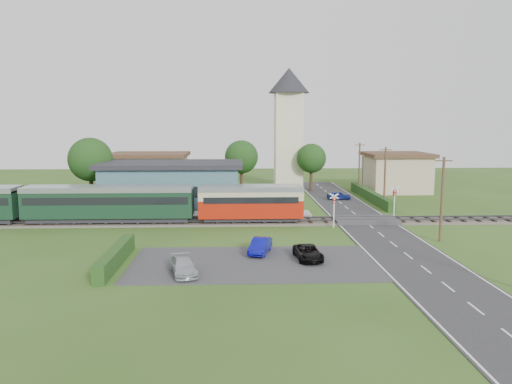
{
  "coord_description": "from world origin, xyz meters",
  "views": [
    {
      "loc": [
        -2.55,
        -45.76,
        9.81
      ],
      "look_at": [
        -0.7,
        4.0,
        2.81
      ],
      "focal_mm": 35.0,
      "sensor_mm": 36.0,
      "label": 1
    }
  ],
  "objects_px": {
    "crossing_signal_near": "(334,205)",
    "crossing_signal_far": "(394,197)",
    "equipment_hut": "(87,202)",
    "house_west": "(150,172)",
    "train": "(76,202)",
    "house_east": "(396,172)",
    "pedestrian_far": "(98,207)",
    "car_park_dark": "(308,253)",
    "car_on_road": "(339,196)",
    "pedestrian_near": "(214,205)",
    "car_park_blue": "(260,246)",
    "church_tower": "(289,119)",
    "car_park_silver": "(183,266)",
    "station_building": "(172,185)"
  },
  "relations": [
    {
      "from": "train",
      "to": "car_on_road",
      "type": "relative_size",
      "value": 14.39
    },
    {
      "from": "church_tower",
      "to": "crossing_signal_near",
      "type": "height_order",
      "value": "church_tower"
    },
    {
      "from": "car_on_road",
      "to": "car_park_silver",
      "type": "xyz_separation_m",
      "value": [
        -16.39,
        -30.88,
        0.05
      ]
    },
    {
      "from": "church_tower",
      "to": "crossing_signal_near",
      "type": "relative_size",
      "value": 5.37
    },
    {
      "from": "station_building",
      "to": "car_park_silver",
      "type": "distance_m",
      "value": 25.88
    },
    {
      "from": "house_west",
      "to": "car_park_dark",
      "type": "relative_size",
      "value": 2.96
    },
    {
      "from": "crossing_signal_far",
      "to": "pedestrian_near",
      "type": "distance_m",
      "value": 18.65
    },
    {
      "from": "station_building",
      "to": "crossing_signal_far",
      "type": "bearing_deg",
      "value": -15.63
    },
    {
      "from": "car_on_road",
      "to": "pedestrian_far",
      "type": "height_order",
      "value": "pedestrian_far"
    },
    {
      "from": "pedestrian_near",
      "to": "car_park_blue",
      "type": "bearing_deg",
      "value": 120.66
    },
    {
      "from": "church_tower",
      "to": "pedestrian_far",
      "type": "relative_size",
      "value": 10.52
    },
    {
      "from": "station_building",
      "to": "train",
      "type": "bearing_deg",
      "value": -131.86
    },
    {
      "from": "equipment_hut",
      "to": "house_east",
      "type": "bearing_deg",
      "value": 26.32
    },
    {
      "from": "house_east",
      "to": "pedestrian_far",
      "type": "relative_size",
      "value": 5.26
    },
    {
      "from": "train",
      "to": "crossing_signal_near",
      "type": "height_order",
      "value": "train"
    },
    {
      "from": "equipment_hut",
      "to": "pedestrian_far",
      "type": "xyz_separation_m",
      "value": [
        1.36,
        -0.74,
        -0.46
      ]
    },
    {
      "from": "car_park_dark",
      "to": "car_on_road",
      "type": "bearing_deg",
      "value": 69.33
    },
    {
      "from": "church_tower",
      "to": "station_building",
      "type": "bearing_deg",
      "value": -131.41
    },
    {
      "from": "crossing_signal_near",
      "to": "crossing_signal_far",
      "type": "bearing_deg",
      "value": 33.69
    },
    {
      "from": "church_tower",
      "to": "car_on_road",
      "type": "bearing_deg",
      "value": -65.45
    },
    {
      "from": "car_park_blue",
      "to": "pedestrian_far",
      "type": "relative_size",
      "value": 2.05
    },
    {
      "from": "equipment_hut",
      "to": "house_west",
      "type": "distance_m",
      "value": 20.05
    },
    {
      "from": "car_park_dark",
      "to": "pedestrian_near",
      "type": "xyz_separation_m",
      "value": [
        -7.47,
        16.49,
        0.74
      ]
    },
    {
      "from": "house_east",
      "to": "train",
      "type": "bearing_deg",
      "value": -149.97
    },
    {
      "from": "equipment_hut",
      "to": "crossing_signal_far",
      "type": "xyz_separation_m",
      "value": [
        31.6,
        -0.81,
        0.39
      ]
    },
    {
      "from": "car_park_silver",
      "to": "church_tower",
      "type": "bearing_deg",
      "value": 60.66
    },
    {
      "from": "crossing_signal_near",
      "to": "pedestrian_far",
      "type": "distance_m",
      "value": 23.56
    },
    {
      "from": "station_building",
      "to": "car_park_blue",
      "type": "bearing_deg",
      "value": -66.02
    },
    {
      "from": "car_park_silver",
      "to": "pedestrian_far",
      "type": "distance_m",
      "value": 21.71
    },
    {
      "from": "house_east",
      "to": "pedestrian_far",
      "type": "bearing_deg",
      "value": -151.93
    },
    {
      "from": "house_west",
      "to": "car_park_silver",
      "type": "relative_size",
      "value": 2.98
    },
    {
      "from": "station_building",
      "to": "house_west",
      "type": "bearing_deg",
      "value": 109.65
    },
    {
      "from": "train",
      "to": "pedestrian_near",
      "type": "xyz_separation_m",
      "value": [
        13.04,
        3.13,
        -0.86
      ]
    },
    {
      "from": "church_tower",
      "to": "house_west",
      "type": "distance_m",
      "value": 21.55
    },
    {
      "from": "crossing_signal_near",
      "to": "house_east",
      "type": "bearing_deg",
      "value": 60.87
    },
    {
      "from": "equipment_hut",
      "to": "pedestrian_far",
      "type": "bearing_deg",
      "value": -28.6
    },
    {
      "from": "house_west",
      "to": "car_on_road",
      "type": "bearing_deg",
      "value": -18.82
    },
    {
      "from": "church_tower",
      "to": "pedestrian_near",
      "type": "relative_size",
      "value": 10.08
    },
    {
      "from": "train",
      "to": "crossing_signal_far",
      "type": "relative_size",
      "value": 13.18
    },
    {
      "from": "pedestrian_far",
      "to": "crossing_signal_far",
      "type": "bearing_deg",
      "value": -92.23
    },
    {
      "from": "equipment_hut",
      "to": "car_on_road",
      "type": "height_order",
      "value": "equipment_hut"
    },
    {
      "from": "house_east",
      "to": "house_west",
      "type": "bearing_deg",
      "value": 178.36
    },
    {
      "from": "house_west",
      "to": "car_park_blue",
      "type": "distance_m",
      "value": 37.34
    },
    {
      "from": "equipment_hut",
      "to": "car_park_dark",
      "type": "relative_size",
      "value": 0.7
    },
    {
      "from": "equipment_hut",
      "to": "church_tower",
      "type": "distance_m",
      "value": 33.48
    },
    {
      "from": "church_tower",
      "to": "pedestrian_near",
      "type": "xyz_separation_m",
      "value": [
        -10.02,
        -22.87,
        -8.9
      ]
    },
    {
      "from": "car_park_silver",
      "to": "car_park_dark",
      "type": "height_order",
      "value": "car_park_silver"
    },
    {
      "from": "church_tower",
      "to": "pedestrian_far",
      "type": "distance_m",
      "value": 33.2
    },
    {
      "from": "church_tower",
      "to": "car_on_road",
      "type": "xyz_separation_m",
      "value": [
        5.31,
        -11.62,
        -9.66
      ]
    },
    {
      "from": "pedestrian_far",
      "to": "pedestrian_near",
      "type": "bearing_deg",
      "value": -88.79
    }
  ]
}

